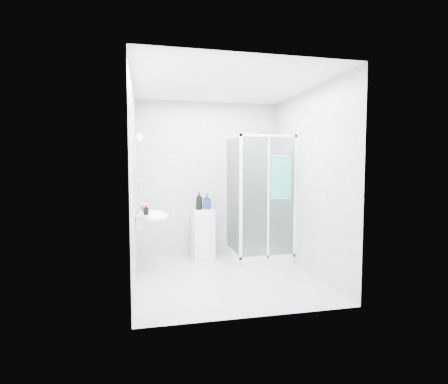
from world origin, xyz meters
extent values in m
cube|color=silver|center=(0.00, 0.00, 1.30)|extent=(2.40, 2.60, 2.60)
cube|color=#B1B4B6|center=(0.00, 0.00, 0.00)|extent=(2.40, 2.60, 0.01)
cube|color=white|center=(0.00, 0.00, 2.60)|extent=(2.40, 2.60, 0.01)
cube|color=white|center=(0.75, 0.85, 0.06)|extent=(0.90, 0.90, 0.12)
cube|color=white|center=(0.32, 0.85, 1.98)|extent=(0.04, 0.90, 0.04)
cube|color=white|center=(0.75, 0.42, 1.98)|extent=(0.90, 0.04, 0.04)
cube|color=white|center=(0.32, 0.42, 1.00)|extent=(0.04, 0.04, 2.00)
cube|color=white|center=(0.31, 0.85, 1.04)|extent=(0.02, 0.82, 1.84)
cube|color=white|center=(0.75, 0.41, 1.04)|extent=(0.82, 0.02, 1.84)
cube|color=white|center=(0.75, 0.42, 1.04)|extent=(0.03, 0.04, 1.84)
cylinder|color=silver|center=(0.75, 1.24, 1.35)|extent=(0.02, 0.02, 1.00)
cylinder|color=silver|center=(0.75, 1.21, 1.82)|extent=(0.09, 0.05, 0.09)
cylinder|color=silver|center=(0.80, 1.27, 1.05)|extent=(0.12, 0.04, 0.12)
cylinder|color=silver|center=(1.03, 0.38, 1.78)|extent=(0.03, 0.05, 0.03)
cube|color=white|center=(-1.14, 0.45, 0.75)|extent=(0.10, 0.40, 0.18)
ellipsoid|color=white|center=(-0.96, 0.45, 0.80)|extent=(0.46, 0.56, 0.20)
cube|color=white|center=(-1.08, 0.45, 0.85)|extent=(0.16, 0.50, 0.02)
cylinder|color=silver|center=(-1.14, 0.45, 0.93)|extent=(0.04, 0.04, 0.16)
cylinder|color=silver|center=(-1.09, 0.45, 0.99)|extent=(0.12, 0.02, 0.02)
cube|color=white|center=(-1.19, 0.45, 1.50)|extent=(0.02, 0.60, 0.70)
cylinder|color=silver|center=(-1.17, 0.29, 1.92)|extent=(0.05, 0.04, 0.04)
sphere|color=white|center=(-1.13, 0.29, 1.92)|extent=(0.08, 0.08, 0.08)
cylinder|color=silver|center=(-1.17, 0.61, 1.92)|extent=(0.05, 0.04, 0.04)
sphere|color=white|center=(-1.13, 0.61, 1.92)|extent=(0.08, 0.08, 0.08)
cylinder|color=silver|center=(-0.35, 1.27, 1.62)|extent=(0.02, 0.04, 0.02)
sphere|color=silver|center=(-0.35, 1.25, 1.62)|extent=(0.03, 0.03, 0.03)
cylinder|color=silver|center=(-0.15, 1.27, 1.62)|extent=(0.02, 0.04, 0.02)
sphere|color=silver|center=(-0.15, 1.25, 1.62)|extent=(0.03, 0.03, 0.03)
cube|color=white|center=(-0.15, 1.04, 0.41)|extent=(0.36, 0.36, 0.82)
cube|color=white|center=(-0.15, 0.88, 0.41)|extent=(0.30, 0.03, 0.69)
sphere|color=#FF6024|center=(-0.04, 0.86, 0.45)|extent=(0.03, 0.03, 0.03)
cube|color=teal|center=(0.93, 0.36, 1.35)|extent=(0.31, 0.04, 0.64)
cylinder|color=teal|center=(0.93, 0.36, 1.67)|extent=(0.31, 0.05, 0.05)
imported|color=black|center=(-0.21, 1.03, 0.96)|extent=(0.13, 0.13, 0.30)
imported|color=navy|center=(-0.08, 1.09, 0.95)|extent=(0.12, 0.12, 0.26)
imported|color=#DA5019|center=(-1.06, 0.61, 0.95)|extent=(0.18, 0.18, 0.17)
imported|color=black|center=(-1.05, 0.26, 0.93)|extent=(0.08, 0.08, 0.14)
camera|label=1|loc=(-1.05, -4.57, 1.52)|focal=28.00mm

